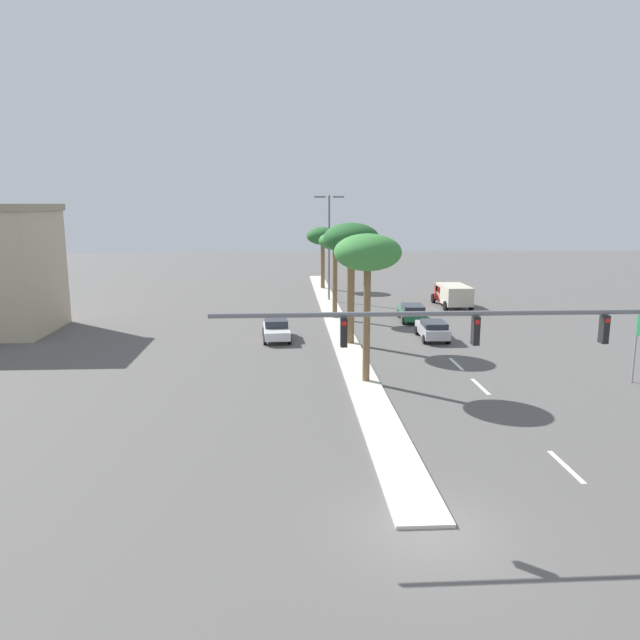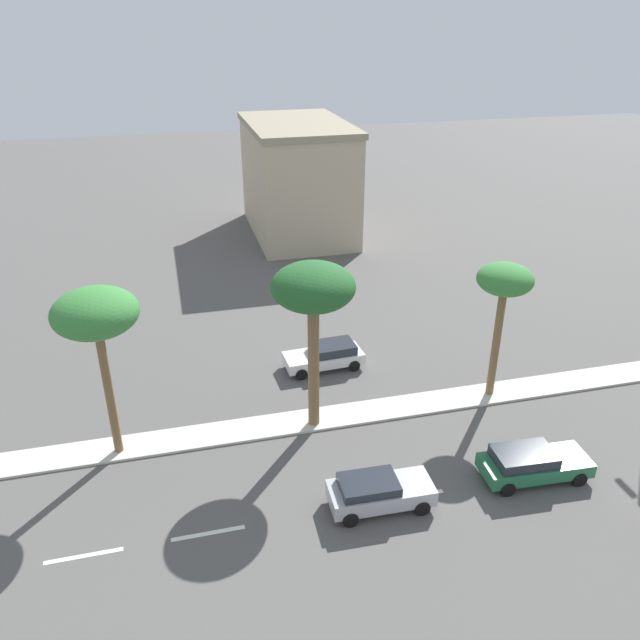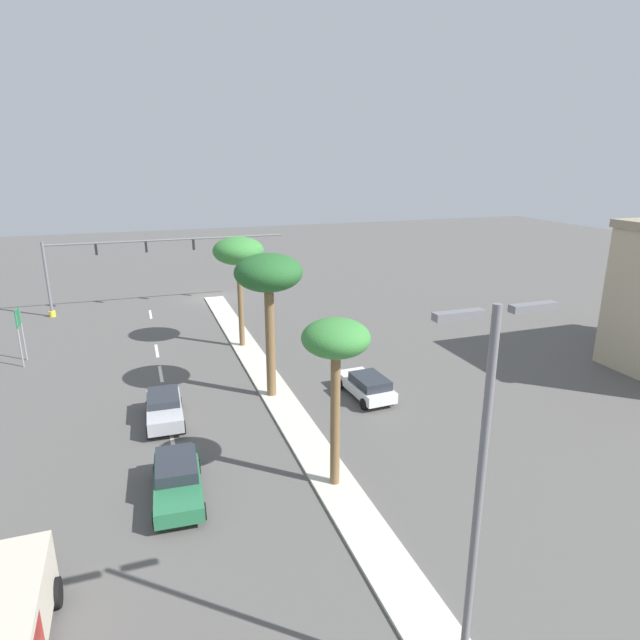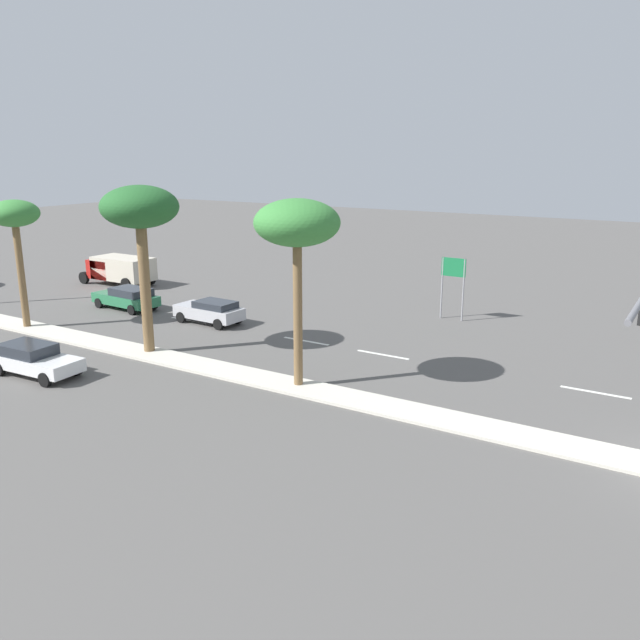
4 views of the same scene
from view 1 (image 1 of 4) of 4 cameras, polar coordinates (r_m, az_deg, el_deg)
name	(u,v)px [view 1 (image 1 of 4)]	position (r m, az deg, el deg)	size (l,w,h in m)	color
ground_plane	(345,343)	(41.97, 2.38, -2.14)	(160.00, 160.00, 0.00)	#565451
median_curb	(337,322)	(48.78, 1.58, -0.22)	(1.80, 63.06, 0.12)	beige
lane_stripe_right	(566,466)	(24.49, 22.19, -12.68)	(0.20, 2.80, 0.01)	silver
lane_stripe_inboard	(480,386)	(33.11, 14.89, -6.08)	(0.20, 2.80, 0.01)	silver
lane_stripe_leading	(456,364)	(37.27, 12.75, -4.08)	(0.20, 2.80, 0.01)	silver
lane_stripe_trailing	(425,335)	(45.04, 9.89, -1.39)	(0.20, 2.80, 0.01)	silver
palm_tree_rear	(368,255)	(31.54, 4.52, 6.14)	(3.52, 3.52, 7.85)	brown
palm_tree_outboard	(351,242)	(40.46, 2.96, 7.40)	(3.71, 3.71, 8.13)	brown
palm_tree_left	(335,244)	(49.83, 1.44, 7.17)	(2.69, 2.69, 7.11)	brown
palm_tree_center	(323,237)	(67.85, 0.26, 7.83)	(3.59, 3.59, 6.83)	brown
street_lamp_leading	(329,240)	(59.40, 0.86, 7.60)	(2.90, 0.24, 10.16)	slate
sedan_green_right	(412,312)	(50.05, 8.67, 0.76)	(2.16, 4.69, 1.41)	#287047
sedan_white_near	(276,329)	(42.97, -4.15, -0.83)	(2.10, 4.41, 1.40)	silver
sedan_silver_center	(433,329)	(43.50, 10.58, -0.85)	(1.97, 4.23, 1.38)	#B2B2B7
box_truck	(453,294)	(57.44, 12.42, 2.39)	(2.61, 5.86, 2.12)	#B21E19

